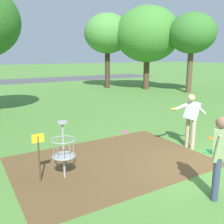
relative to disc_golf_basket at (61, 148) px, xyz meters
name	(u,v)px	position (x,y,z in m)	size (l,w,h in m)	color
ground_plane	(201,166)	(3.35, -1.27, -0.75)	(160.00, 160.00, 0.00)	#518438
dirt_tee_pad	(111,161)	(1.49, 0.23, -0.75)	(5.19, 3.65, 0.01)	brown
disc_golf_basket	(61,148)	(0.00, 0.00, 0.00)	(0.98, 0.58, 1.39)	#9E9EA3
player_foreground_watching	(191,117)	(4.16, -0.12, 0.23)	(1.11, 0.48, 1.71)	tan
player_throwing	(218,153)	(2.39, -2.43, 0.21)	(0.48, 0.45, 1.71)	#384260
frisbee_by_tee	(125,132)	(3.35, 2.31, -0.74)	(0.25, 0.25, 0.02)	#E53D99
frisbee_far_left	(211,138)	(5.53, 0.11, -0.74)	(0.24, 0.24, 0.02)	orange
tree_near_right	(147,34)	(11.87, 11.81, 3.77)	(5.32, 5.32, 6.80)	#4C3823
tree_mid_left	(192,34)	(13.42, 8.47, 3.66)	(3.52, 3.52, 5.95)	brown
tree_mid_center	(107,34)	(9.44, 14.23, 3.88)	(3.95, 3.95, 6.35)	#422D1E
parking_lot_strip	(14,81)	(3.35, 24.56, -0.75)	(36.00, 6.00, 0.01)	#4C4C51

